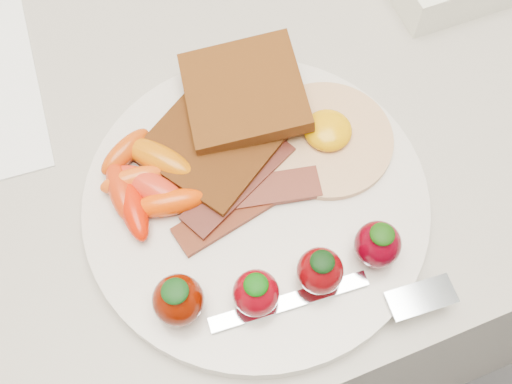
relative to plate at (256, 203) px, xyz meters
name	(u,v)px	position (x,y,z in m)	size (l,w,h in m)	color
counter	(221,247)	(0.00, 0.15, -0.46)	(2.00, 0.60, 0.90)	gray
plate	(256,203)	(0.00, 0.00, 0.00)	(0.27, 0.27, 0.02)	beige
toast_lower	(212,145)	(-0.02, 0.05, 0.02)	(0.09, 0.09, 0.01)	black
toast_upper	(244,92)	(0.02, 0.08, 0.03)	(0.09, 0.09, 0.01)	#40230B
fried_egg	(327,137)	(0.07, 0.03, 0.01)	(0.14, 0.14, 0.02)	beige
bacon_strips	(243,194)	(-0.01, 0.00, 0.01)	(0.12, 0.08, 0.01)	#420608
baby_carrots	(144,182)	(-0.08, 0.04, 0.02)	(0.08, 0.10, 0.02)	#E04D0D
strawberries	(279,277)	(-0.01, -0.07, 0.03)	(0.18, 0.05, 0.04)	#560D00
fork	(349,300)	(0.03, -0.10, 0.01)	(0.17, 0.06, 0.00)	silver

